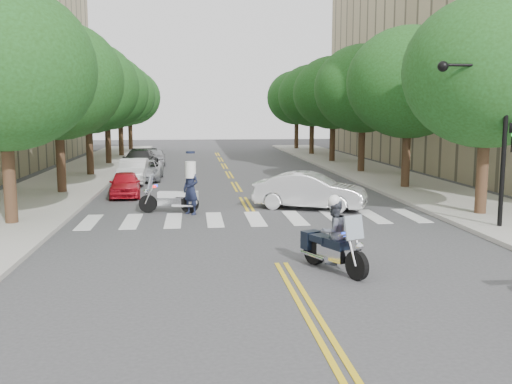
{
  "coord_description": "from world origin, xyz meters",
  "views": [
    {
      "loc": [
        -2.33,
        -14.84,
        4.07
      ],
      "look_at": [
        -0.16,
        4.68,
        1.3
      ],
      "focal_mm": 40.0,
      "sensor_mm": 36.0,
      "label": 1
    }
  ],
  "objects": [
    {
      "name": "tree_r_5",
      "position": [
        8.8,
        46.0,
        5.55
      ],
      "size": [
        6.4,
        6.4,
        8.45
      ],
      "color": "#382316",
      "rests_on": "ground"
    },
    {
      "name": "tree_l_1",
      "position": [
        -8.8,
        14.0,
        5.55
      ],
      "size": [
        6.4,
        6.4,
        8.45
      ],
      "color": "#382316",
      "rests_on": "ground"
    },
    {
      "name": "sidewalk_left",
      "position": [
        -9.5,
        22.0,
        0.07
      ],
      "size": [
        5.0,
        60.0,
        0.15
      ],
      "primitive_type": "cube",
      "color": "#9E9991",
      "rests_on": "ground"
    },
    {
      "name": "traffic_signal_pole",
      "position": [
        7.72,
        3.5,
        3.72
      ],
      "size": [
        2.82,
        0.42,
        6.0
      ],
      "color": "black",
      "rests_on": "ground"
    },
    {
      "name": "tree_r_0",
      "position": [
        8.8,
        6.0,
        5.55
      ],
      "size": [
        6.4,
        6.4,
        8.45
      ],
      "color": "#382316",
      "rests_on": "ground"
    },
    {
      "name": "tree_l_3",
      "position": [
        -8.8,
        30.0,
        5.55
      ],
      "size": [
        6.4,
        6.4,
        8.45
      ],
      "color": "#382316",
      "rests_on": "ground"
    },
    {
      "name": "convertible",
      "position": [
        2.54,
        8.5,
        0.77
      ],
      "size": [
        4.93,
        3.43,
        1.54
      ],
      "primitive_type": "imported",
      "rotation": [
        0.0,
        0.0,
        1.14
      ],
      "color": "silver",
      "rests_on": "ground"
    },
    {
      "name": "tree_r_1",
      "position": [
        8.8,
        14.0,
        5.55
      ],
      "size": [
        6.4,
        6.4,
        8.45
      ],
      "color": "#382316",
      "rests_on": "ground"
    },
    {
      "name": "tree_l_0",
      "position": [
        -8.8,
        6.0,
        5.55
      ],
      "size": [
        6.4,
        6.4,
        8.45
      ],
      "color": "#382316",
      "rests_on": "ground"
    },
    {
      "name": "tree_r_3",
      "position": [
        8.8,
        30.0,
        5.55
      ],
      "size": [
        6.4,
        6.4,
        8.45
      ],
      "color": "#382316",
      "rests_on": "ground"
    },
    {
      "name": "parked_car_c",
      "position": [
        -5.2,
        19.6,
        0.6
      ],
      "size": [
        2.05,
        4.35,
        1.2
      ],
      "primitive_type": "imported",
      "rotation": [
        0.0,
        0.0,
        -0.01
      ],
      "color": "#94969B",
      "rests_on": "ground"
    },
    {
      "name": "motorcycle_police",
      "position": [
        1.19,
        -0.85,
        0.88
      ],
      "size": [
        1.29,
        2.31,
        1.99
      ],
      "rotation": [
        0.0,
        0.0,
        3.57
      ],
      "color": "black",
      "rests_on": "ground"
    },
    {
      "name": "officer_standing",
      "position": [
        -2.43,
        7.79,
        1.02
      ],
      "size": [
        0.87,
        0.87,
        2.04
      ],
      "primitive_type": "imported",
      "rotation": [
        0.0,
        0.0,
        -0.78
      ],
      "color": "black",
      "rests_on": "ground"
    },
    {
      "name": "parked_car_a",
      "position": [
        -5.62,
        13.0,
        0.61
      ],
      "size": [
        1.73,
        3.68,
        1.22
      ],
      "primitive_type": "imported",
      "rotation": [
        0.0,
        0.0,
        0.09
      ],
      "color": "red",
      "rests_on": "ground"
    },
    {
      "name": "parked_car_e",
      "position": [
        -5.2,
        29.5,
        0.64
      ],
      "size": [
        1.67,
        3.79,
        1.27
      ],
      "primitive_type": "imported",
      "rotation": [
        0.0,
        0.0,
        0.05
      ],
      "color": "gray",
      "rests_on": "ground"
    },
    {
      "name": "motorcycle_parked",
      "position": [
        -3.12,
        8.18,
        0.55
      ],
      "size": [
        2.44,
        0.81,
        1.58
      ],
      "rotation": [
        0.0,
        0.0,
        1.41
      ],
      "color": "black",
      "rests_on": "ground"
    },
    {
      "name": "tree_r_2",
      "position": [
        8.8,
        22.0,
        5.55
      ],
      "size": [
        6.4,
        6.4,
        8.45
      ],
      "color": "#382316",
      "rests_on": "ground"
    },
    {
      "name": "ground",
      "position": [
        0.0,
        0.0,
        0.0
      ],
      "size": [
        140.0,
        140.0,
        0.0
      ],
      "primitive_type": "plane",
      "color": "#38383A",
      "rests_on": "ground"
    },
    {
      "name": "tree_l_5",
      "position": [
        -8.8,
        46.0,
        5.55
      ],
      "size": [
        6.4,
        6.4,
        8.45
      ],
      "color": "#382316",
      "rests_on": "ground"
    },
    {
      "name": "tree_r_4",
      "position": [
        8.8,
        38.0,
        5.55
      ],
      "size": [
        6.4,
        6.4,
        8.45
      ],
      "color": "#382316",
      "rests_on": "ground"
    },
    {
      "name": "sidewalk_right",
      "position": [
        9.5,
        22.0,
        0.07
      ],
      "size": [
        5.0,
        60.0,
        0.15
      ],
      "primitive_type": "cube",
      "color": "#9E9991",
      "rests_on": "ground"
    },
    {
      "name": "parked_car_d",
      "position": [
        -5.96,
        24.5,
        0.75
      ],
      "size": [
        2.43,
        5.31,
        1.51
      ],
      "primitive_type": "imported",
      "rotation": [
        0.0,
        0.0,
        -0.06
      ],
      "color": "black",
      "rests_on": "ground"
    },
    {
      "name": "tree_l_2",
      "position": [
        -8.8,
        22.0,
        5.55
      ],
      "size": [
        6.4,
        6.4,
        8.45
      ],
      "color": "#382316",
      "rests_on": "ground"
    },
    {
      "name": "tree_l_4",
      "position": [
        -8.8,
        38.0,
        5.55
      ],
      "size": [
        6.4,
        6.4,
        8.45
      ],
      "color": "#382316",
      "rests_on": "ground"
    },
    {
      "name": "parked_car_b",
      "position": [
        -5.71,
        18.0,
        0.71
      ],
      "size": [
        1.58,
        4.34,
        1.42
      ],
      "primitive_type": "imported",
      "rotation": [
        0.0,
        0.0,
        -0.02
      ],
      "color": "silver",
      "rests_on": "ground"
    }
  ]
}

